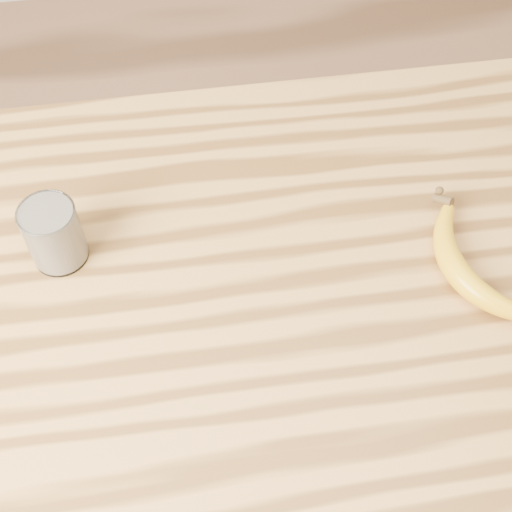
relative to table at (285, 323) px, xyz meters
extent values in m
plane|color=brown|center=(0.00, 0.00, -0.77)|extent=(4.00, 4.00, 0.00)
cube|color=#B07B3B|center=(0.00, 0.00, 0.11)|extent=(1.20, 0.80, 0.04)
cylinder|color=brown|center=(-0.54, 0.34, -0.34)|extent=(0.06, 0.06, 0.86)
cylinder|color=brown|center=(0.54, 0.34, -0.34)|extent=(0.06, 0.06, 0.86)
cylinder|color=white|center=(-0.31, 0.09, 0.18)|extent=(0.08, 0.08, 0.10)
torus|color=white|center=(-0.31, 0.09, 0.23)|extent=(0.08, 0.08, 0.00)
cylinder|color=beige|center=(-0.31, 0.09, 0.18)|extent=(0.07, 0.07, 0.09)
camera|label=1|loc=(-0.12, -0.53, 0.97)|focal=50.00mm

